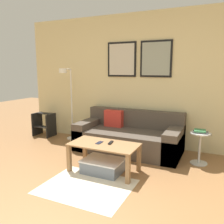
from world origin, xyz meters
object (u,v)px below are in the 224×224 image
object	(u,v)px
coffee_table	(104,149)
remote_control	(111,143)
couch	(129,137)
floor_lamp	(68,98)
side_table	(200,145)
storage_bin	(103,166)
cell_phone	(99,143)
book_stack	(200,131)
step_stool	(44,124)

from	to	relation	value
coffee_table	remote_control	xyz separation A→B (m)	(0.08, 0.06, 0.09)
coffee_table	couch	bearing A→B (deg)	89.92
floor_lamp	side_table	bearing A→B (deg)	-4.09
side_table	remote_control	distance (m)	1.44
storage_bin	coffee_table	bearing A→B (deg)	94.35
side_table	cell_phone	xyz separation A→B (m)	(-1.33, -0.89, 0.12)
storage_bin	side_table	bearing A→B (deg)	37.05
couch	book_stack	size ratio (longest dim) A/B	8.07
remote_control	step_stool	size ratio (longest dim) A/B	0.29
step_stool	couch	bearing A→B (deg)	-3.12
floor_lamp	cell_phone	world-z (taller)	floor_lamp
floor_lamp	side_table	size ratio (longest dim) A/B	2.95
storage_bin	floor_lamp	size ratio (longest dim) A/B	0.38
remote_control	step_stool	distance (m)	2.44
side_table	storage_bin	bearing A→B (deg)	-142.95
couch	side_table	bearing A→B (deg)	-5.68
floor_lamp	storage_bin	bearing A→B (deg)	-39.13
storage_bin	cell_phone	size ratio (longest dim) A/B	4.13
storage_bin	floor_lamp	distance (m)	1.96
coffee_table	book_stack	world-z (taller)	book_stack
remote_control	step_stool	bearing A→B (deg)	146.20
couch	cell_phone	xyz separation A→B (m)	(-0.08, -1.01, 0.17)
coffee_table	side_table	bearing A→B (deg)	35.56
cell_phone	book_stack	bearing A→B (deg)	35.35
storage_bin	step_stool	distance (m)	2.42
side_table	book_stack	world-z (taller)	book_stack
side_table	cell_phone	world-z (taller)	side_table
side_table	remote_control	xyz separation A→B (m)	(-1.17, -0.83, 0.13)
couch	step_stool	world-z (taller)	couch
coffee_table	floor_lamp	distance (m)	1.84
floor_lamp	step_stool	distance (m)	0.95
book_stack	remote_control	distance (m)	1.43
remote_control	cell_phone	world-z (taller)	remote_control
coffee_table	book_stack	xyz separation A→B (m)	(1.24, 0.89, 0.19)
coffee_table	side_table	distance (m)	1.54
book_stack	floor_lamp	bearing A→B (deg)	175.86
book_stack	cell_phone	distance (m)	1.60
cell_phone	storage_bin	bearing A→B (deg)	-30.55
couch	side_table	xyz separation A→B (m)	(1.25, -0.12, 0.05)
couch	coffee_table	xyz separation A→B (m)	(-0.00, -1.02, 0.09)
couch	storage_bin	xyz separation A→B (m)	(0.00, -1.07, -0.16)
remote_control	cell_phone	size ratio (longest dim) A/B	1.07
floor_lamp	couch	bearing A→B (deg)	-2.64
storage_bin	remote_control	bearing A→B (deg)	55.20
cell_phone	floor_lamp	bearing A→B (deg)	141.91
coffee_table	cell_phone	world-z (taller)	cell_phone
side_table	cell_phone	size ratio (longest dim) A/B	3.66
side_table	cell_phone	distance (m)	1.61
couch	floor_lamp	bearing A→B (deg)	177.36
cell_phone	couch	bearing A→B (deg)	86.90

